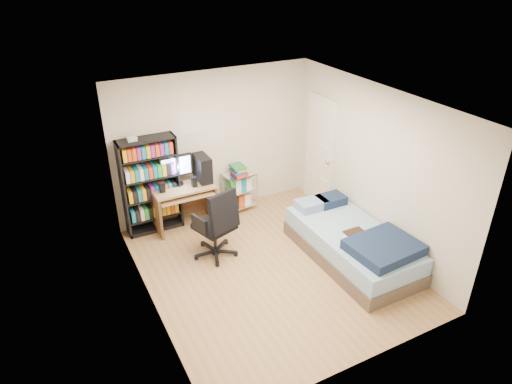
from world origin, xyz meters
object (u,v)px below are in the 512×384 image
computer_desk (188,187)px  bed (353,244)px  media_shelf (151,184)px  office_chair (217,235)px

computer_desk → bed: size_ratio=0.58×
media_shelf → bed: (2.39, -2.20, -0.56)m
computer_desk → office_chair: computer_desk is taller
office_chair → media_shelf: bearing=100.1°
office_chair → bed: 2.04m
bed → office_chair: bearing=150.1°
media_shelf → office_chair: 1.42m
media_shelf → bed: size_ratio=0.78×
media_shelf → office_chair: bearing=-62.3°
computer_desk → bed: bearing=-49.4°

